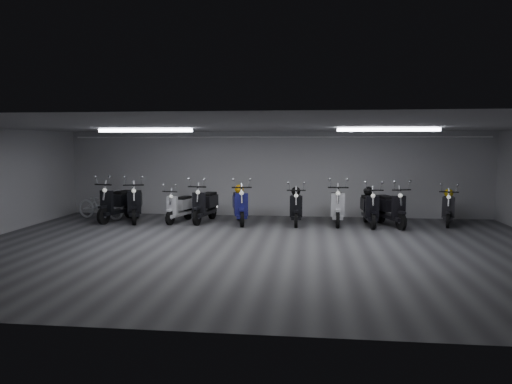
# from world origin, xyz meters

# --- Properties ---
(floor) EXTENTS (14.00, 10.00, 0.01)m
(floor) POSITION_xyz_m (0.00, 0.00, -0.01)
(floor) COLOR #3D3D40
(floor) RESTS_ON ground
(ceiling) EXTENTS (14.00, 10.00, 0.01)m
(ceiling) POSITION_xyz_m (0.00, 0.00, 2.80)
(ceiling) COLOR gray
(ceiling) RESTS_ON ground
(back_wall) EXTENTS (14.00, 0.01, 2.80)m
(back_wall) POSITION_xyz_m (0.00, 5.00, 1.40)
(back_wall) COLOR #A2A2A4
(back_wall) RESTS_ON ground
(front_wall) EXTENTS (14.00, 0.01, 2.80)m
(front_wall) POSITION_xyz_m (0.00, -5.00, 1.40)
(front_wall) COLOR #A2A2A4
(front_wall) RESTS_ON ground
(fluor_strip_left) EXTENTS (2.40, 0.18, 0.08)m
(fluor_strip_left) POSITION_xyz_m (-3.00, 1.00, 2.74)
(fluor_strip_left) COLOR white
(fluor_strip_left) RESTS_ON ceiling
(fluor_strip_right) EXTENTS (2.40, 0.18, 0.08)m
(fluor_strip_right) POSITION_xyz_m (3.00, 1.00, 2.74)
(fluor_strip_right) COLOR white
(fluor_strip_right) RESTS_ON ceiling
(conduit) EXTENTS (13.60, 0.05, 0.05)m
(conduit) POSITION_xyz_m (0.00, 4.92, 2.62)
(conduit) COLOR white
(conduit) RESTS_ON back_wall
(scooter_0) EXTENTS (1.14, 2.09, 1.48)m
(scooter_0) POSITION_xyz_m (-4.80, 3.38, 0.74)
(scooter_0) COLOR black
(scooter_0) RESTS_ON floor
(scooter_1) EXTENTS (1.23, 2.09, 1.48)m
(scooter_1) POSITION_xyz_m (-4.21, 3.34, 0.74)
(scooter_1) COLOR black
(scooter_1) RESTS_ON floor
(scooter_2) EXTENTS (0.95, 1.75, 1.24)m
(scooter_2) POSITION_xyz_m (-2.82, 3.37, 0.62)
(scooter_2) COLOR silver
(scooter_2) RESTS_ON floor
(scooter_3) EXTENTS (0.92, 1.98, 1.42)m
(scooter_3) POSITION_xyz_m (-2.04, 3.48, 0.71)
(scooter_3) COLOR black
(scooter_3) RESTS_ON floor
(scooter_4) EXTENTS (1.06, 2.01, 1.43)m
(scooter_4) POSITION_xyz_m (-0.93, 3.34, 0.71)
(scooter_4) COLOR navy
(scooter_4) RESTS_ON floor
(scooter_5) EXTENTS (0.67, 1.82, 1.34)m
(scooter_5) POSITION_xyz_m (0.75, 3.39, 0.67)
(scooter_5) COLOR black
(scooter_5) RESTS_ON floor
(scooter_6) EXTENTS (0.69, 1.95, 1.45)m
(scooter_6) POSITION_xyz_m (1.97, 3.52, 0.72)
(scooter_6) COLOR #B0B1B5
(scooter_6) RESTS_ON floor
(scooter_7) EXTENTS (0.70, 1.87, 1.38)m
(scooter_7) POSITION_xyz_m (2.90, 3.38, 0.69)
(scooter_7) COLOR black
(scooter_7) RESTS_ON floor
(scooter_8) EXTENTS (1.20, 1.99, 1.40)m
(scooter_8) POSITION_xyz_m (3.49, 3.34, 0.70)
(scooter_8) COLOR black
(scooter_8) RESTS_ON floor
(scooter_9) EXTENTS (1.01, 1.82, 1.29)m
(scooter_9) POSITION_xyz_m (5.24, 3.79, 0.64)
(scooter_9) COLOR black
(scooter_9) RESTS_ON floor
(bicycle) EXTENTS (1.89, 1.14, 1.16)m
(bicycle) POSITION_xyz_m (-5.50, 3.72, 0.58)
(bicycle) COLOR silver
(bicycle) RESTS_ON floor
(helmet_0) EXTENTS (0.28, 0.28, 0.28)m
(helmet_0) POSITION_xyz_m (0.74, 3.64, 0.97)
(helmet_0) COLOR black
(helmet_0) RESTS_ON scooter_5
(helmet_1) EXTENTS (0.26, 0.26, 0.26)m
(helmet_1) POSITION_xyz_m (5.30, 4.03, 0.93)
(helmet_1) COLOR #DEB60D
(helmet_1) RESTS_ON scooter_9
(helmet_2) EXTENTS (0.29, 0.29, 0.29)m
(helmet_2) POSITION_xyz_m (2.89, 3.64, 1.00)
(helmet_2) COLOR black
(helmet_2) RESTS_ON scooter_7
(helmet_3) EXTENTS (0.28, 0.28, 0.28)m
(helmet_3) POSITION_xyz_m (-0.99, 3.60, 1.02)
(helmet_3) COLOR #F4A10E
(helmet_3) RESTS_ON scooter_4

